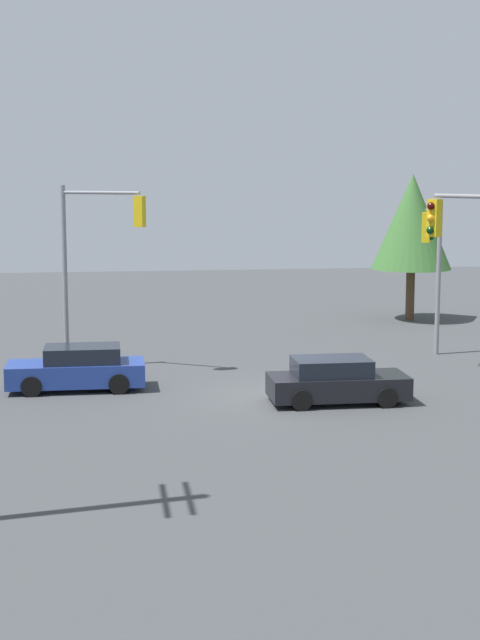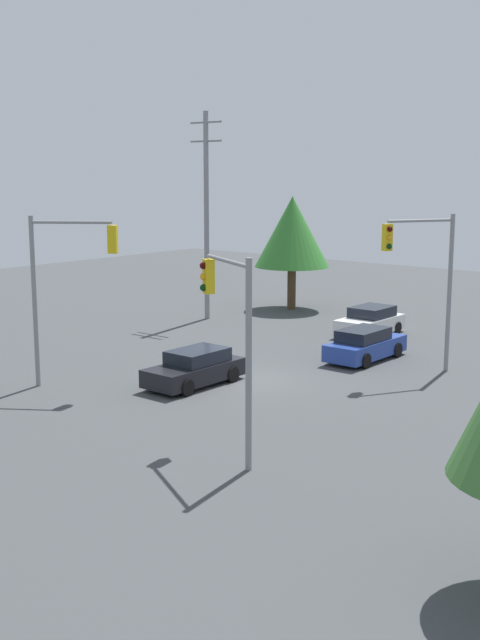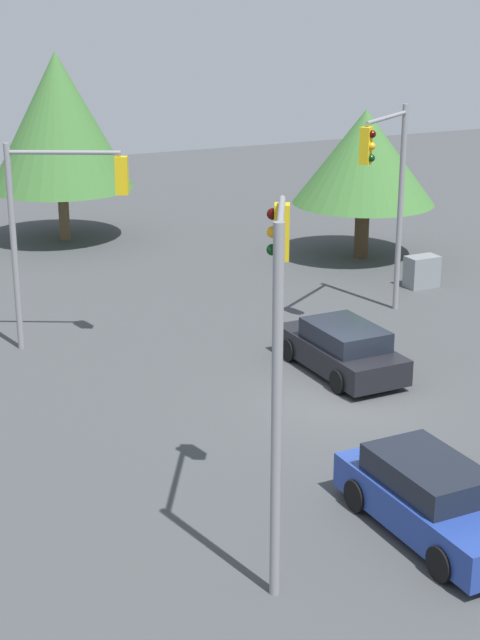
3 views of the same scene
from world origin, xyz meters
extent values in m
plane|color=#424447|center=(0.00, 0.00, 0.00)|extent=(80.00, 80.00, 0.00)
cube|color=black|center=(1.04, 1.77, 0.52)|extent=(1.78, 4.22, 0.69)
cube|color=black|center=(1.04, 1.56, 1.13)|extent=(1.56, 2.32, 0.53)
cylinder|color=black|center=(0.20, 3.07, 0.31)|extent=(0.22, 0.63, 0.63)
cylinder|color=black|center=(1.88, 3.07, 0.31)|extent=(0.22, 0.63, 0.63)
cylinder|color=black|center=(0.20, 0.46, 0.31)|extent=(0.22, 0.63, 0.63)
cylinder|color=black|center=(1.88, 0.46, 0.31)|extent=(0.22, 0.63, 0.63)
cube|color=silver|center=(0.85, -11.16, 0.54)|extent=(1.88, 4.00, 0.76)
cube|color=black|center=(0.85, -11.36, 1.18)|extent=(1.65, 2.20, 0.53)
cylinder|color=black|center=(-0.04, -9.92, 0.30)|extent=(0.22, 0.60, 0.60)
cylinder|color=black|center=(1.74, -9.92, 0.30)|extent=(0.22, 0.60, 0.60)
cylinder|color=black|center=(-0.04, -12.40, 0.30)|extent=(0.22, 0.60, 0.60)
cylinder|color=black|center=(1.74, -12.40, 0.30)|extent=(0.22, 0.60, 0.60)
cube|color=#233D93|center=(-1.87, -6.23, 0.54)|extent=(1.71, 4.41, 0.73)
cube|color=black|center=(-1.87, -6.01, 1.17)|extent=(1.51, 2.42, 0.53)
cylinder|color=black|center=(-1.05, -7.60, 0.33)|extent=(0.22, 0.66, 0.66)
cylinder|color=black|center=(-2.68, -7.60, 0.33)|extent=(0.22, 0.66, 0.66)
cylinder|color=black|center=(-1.05, -4.87, 0.33)|extent=(0.22, 0.66, 0.66)
cylinder|color=black|center=(-2.68, -4.87, 0.33)|extent=(0.22, 0.66, 0.66)
cylinder|color=gray|center=(5.63, 5.74, 3.30)|extent=(0.18, 0.18, 6.60)
cylinder|color=gray|center=(4.35, 4.86, 6.35)|extent=(2.63, 1.86, 0.12)
cube|color=gold|center=(3.07, 3.98, 5.73)|extent=(0.44, 0.42, 1.05)
sphere|color=#360503|center=(3.16, 3.83, 6.06)|extent=(0.22, 0.22, 0.22)
sphere|color=orange|center=(3.16, 3.83, 5.73)|extent=(0.22, 0.22, 0.22)
sphere|color=black|center=(3.16, 3.83, 5.39)|extent=(0.22, 0.22, 0.22)
cylinder|color=gray|center=(-5.51, -6.66, 3.27)|extent=(0.18, 0.18, 6.54)
cylinder|color=gray|center=(-4.76, -5.34, 6.29)|extent=(1.60, 2.69, 0.12)
cube|color=gold|center=(-4.01, -4.03, 5.67)|extent=(0.41, 0.43, 1.05)
sphere|color=#360503|center=(-4.16, -3.94, 6.00)|extent=(0.22, 0.22, 0.22)
sphere|color=orange|center=(-4.16, -3.94, 5.67)|extent=(0.22, 0.22, 0.22)
sphere|color=black|center=(-4.16, -3.94, 5.33)|extent=(0.22, 0.22, 0.22)
cylinder|color=gray|center=(-6.32, 7.44, 2.98)|extent=(0.18, 0.18, 5.95)
cylinder|color=gray|center=(-4.94, 6.71, 5.70)|extent=(2.82, 1.57, 0.12)
cube|color=gold|center=(-3.55, 5.98, 5.08)|extent=(0.43, 0.41, 1.05)
sphere|color=#360503|center=(-3.47, 6.13, 5.41)|extent=(0.22, 0.22, 0.22)
sphere|color=orange|center=(-3.47, 6.13, 5.08)|extent=(0.22, 0.22, 0.22)
sphere|color=black|center=(-3.47, 6.13, 4.74)|extent=(0.22, 0.22, 0.22)
cylinder|color=gray|center=(10.34, -9.29, 5.74)|extent=(0.28, 0.28, 11.47)
cylinder|color=gray|center=(10.34, -9.29, 10.87)|extent=(2.20, 0.12, 0.12)
cylinder|color=gray|center=(10.34, -9.29, 9.87)|extent=(2.20, 0.12, 0.12)
cylinder|color=#4C3823|center=(8.62, -15.02, 1.29)|extent=(0.51, 0.51, 2.58)
cone|color=#337A2D|center=(8.62, -15.02, 4.69)|extent=(4.48, 4.48, 4.22)
camera|label=1|loc=(29.67, -5.19, 7.02)|focal=55.00mm
camera|label=2|loc=(-19.75, 23.95, 8.20)|focal=45.00mm
camera|label=3|loc=(-12.47, -19.42, 9.84)|focal=55.00mm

